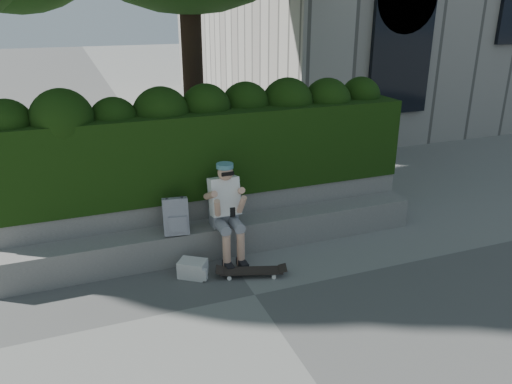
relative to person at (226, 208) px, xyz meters
name	(u,v)px	position (x,y,z in m)	size (l,w,h in m)	color
ground	(255,295)	(0.01, -1.07, -0.75)	(80.00, 80.00, 0.00)	slate
bench_ledge	(224,237)	(0.01, 0.18, -0.53)	(6.00, 0.45, 0.45)	gray
planter_wall	(214,215)	(0.01, 0.66, -0.38)	(6.00, 0.50, 0.75)	gray
hedge	(208,149)	(0.01, 0.88, 0.60)	(6.00, 1.00, 1.20)	black
person	(226,208)	(0.00, 0.00, 0.00)	(0.40, 0.76, 1.38)	gray
skateboard	(251,271)	(0.13, -0.63, -0.68)	(0.85, 0.45, 0.09)	black
backpack_plaid	(176,216)	(-0.68, 0.08, -0.06)	(0.34, 0.18, 0.49)	#A2A1A6
backpack_ground	(193,269)	(-0.59, -0.35, -0.64)	(0.35, 0.25, 0.23)	silver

